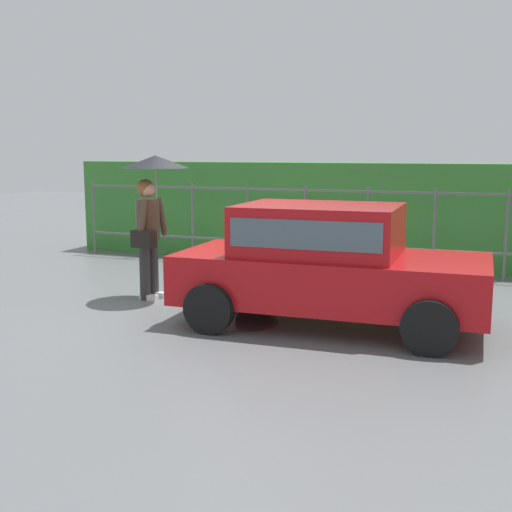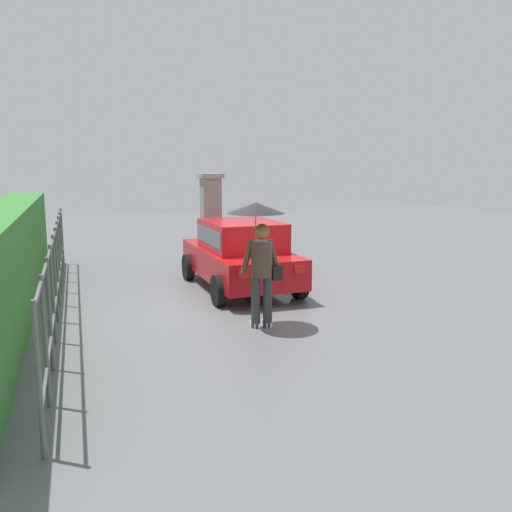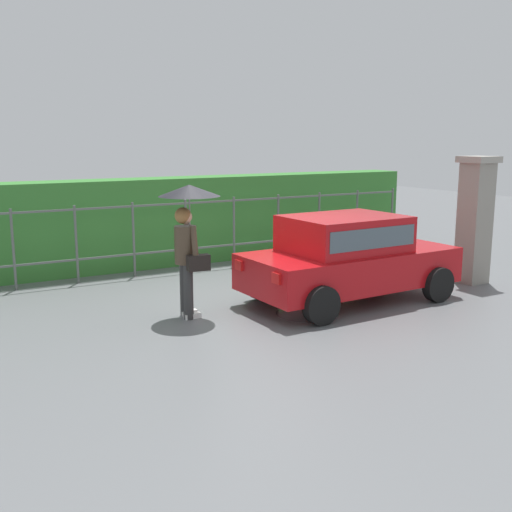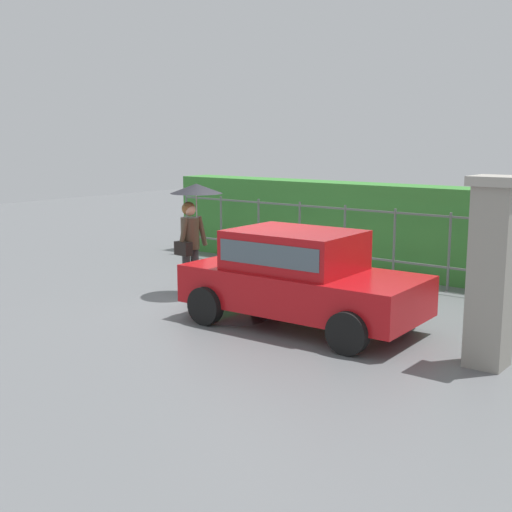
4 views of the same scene
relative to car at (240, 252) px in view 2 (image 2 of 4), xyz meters
name	(u,v)px [view 2 (image 2 of 4)]	position (x,y,z in m)	size (l,w,h in m)	color
ground_plane	(229,307)	(-1.36, 0.64, -0.80)	(40.00, 40.00, 0.00)	slate
car	(240,252)	(0.00, 0.00, 0.00)	(3.78, 1.96, 1.48)	#B71116
pedestrian	(259,238)	(-2.70, 0.49, 0.68)	(0.95, 0.95, 2.06)	#333333
gate_pillar	(211,219)	(2.96, -0.09, 0.44)	(0.60, 0.60, 2.42)	gray
fence_section	(56,269)	(-0.81, 3.67, 0.02)	(10.29, 0.05, 1.50)	#59605B
hedge_row	(3,265)	(-0.81, 4.53, 0.15)	(11.24, 0.90, 1.90)	#387F33
puddle_near	(269,299)	(-1.02, -0.29, -0.80)	(0.98, 0.98, 0.00)	#4C545B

